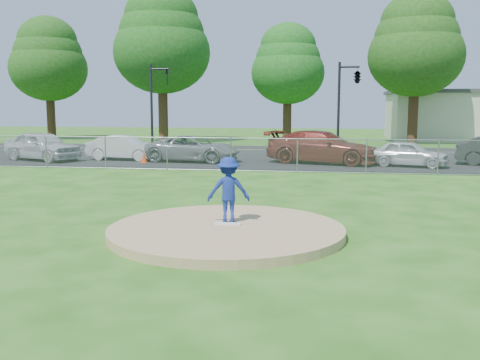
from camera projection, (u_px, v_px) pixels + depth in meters
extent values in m
plane|color=#1F5312|center=(270.00, 178.00, 22.04)|extent=(120.00, 120.00, 0.00)
cylinder|color=tan|center=(226.00, 231.00, 12.24)|extent=(5.40, 5.40, 0.20)
cube|color=white|center=(228.00, 224.00, 12.42)|extent=(0.60, 0.15, 0.04)
cube|color=gray|center=(275.00, 155.00, 23.90)|extent=(40.00, 0.06, 1.50)
cube|color=black|center=(283.00, 162.00, 28.40)|extent=(50.00, 8.00, 0.01)
cube|color=black|center=(291.00, 150.00, 35.74)|extent=(60.00, 7.00, 0.01)
cylinder|color=#331F12|center=(51.00, 116.00, 47.66)|extent=(0.74, 0.74, 4.20)
ellipsoid|color=#184712|center=(49.00, 69.00, 47.10)|extent=(6.72, 6.72, 5.71)
ellipsoid|color=#184712|center=(48.00, 55.00, 46.94)|extent=(5.91, 5.91, 5.03)
ellipsoid|color=#184712|center=(47.00, 41.00, 46.77)|extent=(5.11, 5.11, 4.34)
cylinder|color=#392514|center=(163.00, 112.00, 43.95)|extent=(0.78, 0.78, 4.90)
ellipsoid|color=#154B14|center=(162.00, 52.00, 43.30)|extent=(7.84, 7.84, 6.66)
ellipsoid|color=#154B14|center=(162.00, 35.00, 43.11)|extent=(6.90, 6.90, 5.86)
ellipsoid|color=#154B14|center=(161.00, 17.00, 42.92)|extent=(5.96, 5.96, 5.06)
cylinder|color=#372114|center=(287.00, 118.00, 45.41)|extent=(0.72, 0.72, 3.85)
ellipsoid|color=#155117|center=(288.00, 73.00, 44.90)|extent=(6.16, 6.16, 5.24)
ellipsoid|color=#155117|center=(288.00, 60.00, 44.75)|extent=(5.42, 5.42, 4.61)
ellipsoid|color=#155117|center=(288.00, 47.00, 44.60)|extent=(4.68, 4.68, 3.98)
cylinder|color=#381F14|center=(413.00, 115.00, 41.86)|extent=(0.76, 0.76, 4.55)
ellipsoid|color=#1A4512|center=(416.00, 56.00, 41.25)|extent=(7.28, 7.28, 6.19)
ellipsoid|color=#1A4512|center=(416.00, 40.00, 41.07)|extent=(6.41, 6.41, 5.45)
ellipsoid|color=#1A4512|center=(417.00, 23.00, 40.90)|extent=(5.53, 5.53, 4.70)
cylinder|color=black|center=(152.00, 108.00, 34.79)|extent=(0.16, 0.16, 5.60)
cylinder|color=black|center=(160.00, 69.00, 34.36)|extent=(1.20, 0.12, 0.12)
imported|color=black|center=(167.00, 77.00, 34.35)|extent=(0.16, 0.20, 1.00)
cylinder|color=black|center=(339.00, 108.00, 32.93)|extent=(0.16, 0.16, 5.60)
cylinder|color=black|center=(350.00, 67.00, 32.50)|extent=(1.20, 0.12, 0.12)
imported|color=black|center=(357.00, 75.00, 32.49)|extent=(0.53, 2.48, 1.00)
imported|color=navy|center=(228.00, 190.00, 12.60)|extent=(1.10, 0.76, 1.55)
cone|color=#FF440D|center=(144.00, 157.00, 27.79)|extent=(0.31, 0.31, 0.61)
imported|color=silver|center=(42.00, 146.00, 28.94)|extent=(5.03, 3.50, 1.59)
imported|color=silver|center=(124.00, 148.00, 29.16)|extent=(4.19, 1.83, 1.34)
imported|color=gray|center=(193.00, 149.00, 28.32)|extent=(5.16, 2.81, 1.37)
imported|color=maroon|center=(322.00, 147.00, 27.44)|extent=(6.16, 3.80, 1.67)
imported|color=silver|center=(408.00, 153.00, 26.00)|extent=(4.03, 2.55, 1.28)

